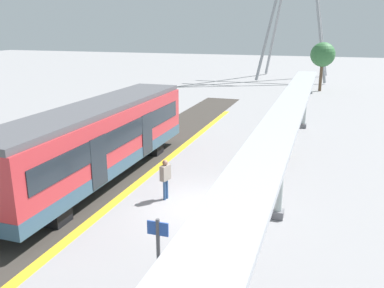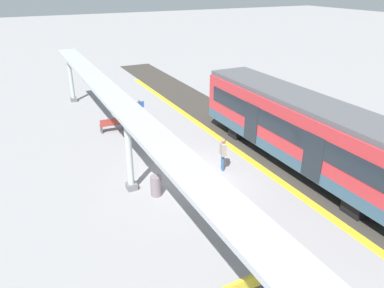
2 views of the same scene
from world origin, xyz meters
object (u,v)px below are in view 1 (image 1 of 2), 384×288
(trash_bin, at_px, (260,194))
(passenger_waiting_near_edge, at_px, (165,175))
(canopy_pillar_third, at_px, (305,101))
(platform_info_sign, at_px, (158,251))
(canopy_pillar_second, at_px, (280,170))
(train_near_carriage, at_px, (99,141))
(bench_mid_platform, at_px, (277,149))

(trash_bin, height_order, passenger_waiting_near_edge, passenger_waiting_near_edge)
(canopy_pillar_third, distance_m, platform_info_sign, 20.10)
(canopy_pillar_second, relative_size, trash_bin, 4.03)
(platform_info_sign, bearing_deg, canopy_pillar_third, 83.28)
(canopy_pillar_second, height_order, trash_bin, canopy_pillar_second)
(canopy_pillar_third, distance_m, passenger_waiting_near_edge, 14.91)
(trash_bin, distance_m, passenger_waiting_near_edge, 3.80)
(passenger_waiting_near_edge, bearing_deg, train_near_carriage, 162.52)
(canopy_pillar_second, xyz_separation_m, platform_info_sign, (-2.35, -5.50, -0.54))
(trash_bin, relative_size, passenger_waiting_near_edge, 0.55)
(platform_info_sign, bearing_deg, bench_mid_platform, 83.67)
(canopy_pillar_third, xyz_separation_m, bench_mid_platform, (-0.93, -7.16, -1.42))
(bench_mid_platform, height_order, passenger_waiting_near_edge, passenger_waiting_near_edge)
(canopy_pillar_third, bearing_deg, bench_mid_platform, -97.41)
(canopy_pillar_second, xyz_separation_m, canopy_pillar_third, (0.00, 14.45, 0.00))
(canopy_pillar_second, distance_m, passenger_waiting_near_edge, 4.59)
(train_near_carriage, relative_size, platform_info_sign, 6.12)
(canopy_pillar_second, relative_size, passenger_waiting_near_edge, 2.20)
(canopy_pillar_third, height_order, trash_bin, canopy_pillar_third)
(train_near_carriage, distance_m, canopy_pillar_third, 15.37)
(canopy_pillar_second, relative_size, canopy_pillar_third, 1.00)
(train_near_carriage, height_order, canopy_pillar_third, canopy_pillar_third)
(canopy_pillar_third, xyz_separation_m, platform_info_sign, (-2.35, -19.95, -0.54))
(train_near_carriage, distance_m, canopy_pillar_second, 8.25)
(train_near_carriage, xyz_separation_m, passenger_waiting_near_edge, (3.62, -1.14, -0.79))
(train_near_carriage, height_order, bench_mid_platform, train_near_carriage)
(train_near_carriage, bearing_deg, canopy_pillar_third, 58.08)
(bench_mid_platform, bearing_deg, canopy_pillar_third, 82.59)
(canopy_pillar_third, relative_size, passenger_waiting_near_edge, 2.20)
(canopy_pillar_second, distance_m, platform_info_sign, 6.00)
(canopy_pillar_second, xyz_separation_m, trash_bin, (-0.81, 0.93, -1.41))
(canopy_pillar_third, height_order, passenger_waiting_near_edge, canopy_pillar_third)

